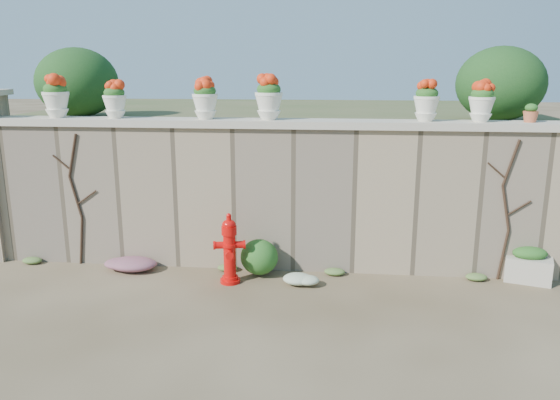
# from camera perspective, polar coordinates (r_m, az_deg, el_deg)

# --- Properties ---
(ground) EXTENTS (80.00, 80.00, 0.00)m
(ground) POSITION_cam_1_polar(r_m,az_deg,el_deg) (6.35, -3.64, -12.49)
(ground) COLOR #493A24
(ground) RESTS_ON ground
(stone_wall) EXTENTS (8.00, 0.40, 2.00)m
(stone_wall) POSITION_cam_1_polar(r_m,az_deg,el_deg) (7.69, -1.57, 0.21)
(stone_wall) COLOR gray
(stone_wall) RESTS_ON ground
(wall_cap) EXTENTS (8.10, 0.52, 0.10)m
(wall_cap) POSITION_cam_1_polar(r_m,az_deg,el_deg) (7.51, -1.62, 8.02)
(wall_cap) COLOR beige
(wall_cap) RESTS_ON stone_wall
(raised_fill) EXTENTS (9.00, 6.00, 2.00)m
(raised_fill) POSITION_cam_1_polar(r_m,az_deg,el_deg) (10.80, 0.62, 4.20)
(raised_fill) COLOR #384C23
(raised_fill) RESTS_ON ground
(back_shrub_left) EXTENTS (1.30, 1.30, 1.10)m
(back_shrub_left) POSITION_cam_1_polar(r_m,az_deg,el_deg) (9.57, -20.41, 11.44)
(back_shrub_left) COLOR #143814
(back_shrub_left) RESTS_ON raised_fill
(back_shrub_right) EXTENTS (1.30, 1.30, 1.10)m
(back_shrub_right) POSITION_cam_1_polar(r_m,az_deg,el_deg) (8.95, 22.05, 11.19)
(back_shrub_right) COLOR #143814
(back_shrub_right) RESTS_ON raised_fill
(vine_left) EXTENTS (0.60, 0.04, 1.91)m
(vine_left) POSITION_cam_1_polar(r_m,az_deg,el_deg) (8.26, -20.49, 0.22)
(vine_left) COLOR black
(vine_left) RESTS_ON ground
(vine_right) EXTENTS (0.60, 0.04, 1.91)m
(vine_right) POSITION_cam_1_polar(r_m,az_deg,el_deg) (7.75, 22.60, -0.83)
(vine_right) COLOR black
(vine_right) RESTS_ON ground
(fire_hydrant) EXTENTS (0.41, 0.29, 0.95)m
(fire_hydrant) POSITION_cam_1_polar(r_m,az_deg,el_deg) (7.23, -5.30, -5.07)
(fire_hydrant) COLOR red
(fire_hydrant) RESTS_ON ground
(planter_box) EXTENTS (0.65, 0.50, 0.48)m
(planter_box) POSITION_cam_1_polar(r_m,az_deg,el_deg) (8.04, 24.54, -6.24)
(planter_box) COLOR beige
(planter_box) RESTS_ON ground
(green_shrub) EXTENTS (0.65, 0.59, 0.62)m
(green_shrub) POSITION_cam_1_polar(r_m,az_deg,el_deg) (7.50, -2.27, -5.65)
(green_shrub) COLOR #1E5119
(green_shrub) RESTS_ON ground
(magenta_clump) EXTENTS (0.87, 0.58, 0.23)m
(magenta_clump) POSITION_cam_1_polar(r_m,az_deg,el_deg) (8.04, -15.60, -6.27)
(magenta_clump) COLOR #B22380
(magenta_clump) RESTS_ON ground
(white_flowers) EXTENTS (0.54, 0.43, 0.19)m
(white_flowers) POSITION_cam_1_polar(r_m,az_deg,el_deg) (7.26, 2.64, -8.15)
(white_flowers) COLOR white
(white_flowers) RESTS_ON ground
(urn_pot_0) EXTENTS (0.37, 0.37, 0.58)m
(urn_pot_0) POSITION_cam_1_polar(r_m,az_deg,el_deg) (8.39, -22.38, 9.91)
(urn_pot_0) COLOR white
(urn_pot_0) RESTS_ON wall_cap
(urn_pot_1) EXTENTS (0.33, 0.33, 0.51)m
(urn_pot_1) POSITION_cam_1_polar(r_m,az_deg,el_deg) (8.03, -16.89, 9.98)
(urn_pot_1) COLOR white
(urn_pot_1) RESTS_ON wall_cap
(urn_pot_2) EXTENTS (0.35, 0.35, 0.55)m
(urn_pot_2) POSITION_cam_1_polar(r_m,az_deg,el_deg) (7.63, -7.83, 10.42)
(urn_pot_2) COLOR white
(urn_pot_2) RESTS_ON wall_cap
(urn_pot_3) EXTENTS (0.38, 0.38, 0.59)m
(urn_pot_3) POSITION_cam_1_polar(r_m,az_deg,el_deg) (7.47, -1.18, 10.61)
(urn_pot_3) COLOR white
(urn_pot_3) RESTS_ON wall_cap
(urn_pot_4) EXTENTS (0.34, 0.34, 0.53)m
(urn_pot_4) POSITION_cam_1_polar(r_m,az_deg,el_deg) (7.51, 15.06, 9.93)
(urn_pot_4) COLOR white
(urn_pot_4) RESTS_ON wall_cap
(urn_pot_5) EXTENTS (0.33, 0.33, 0.52)m
(urn_pot_5) POSITION_cam_1_polar(r_m,az_deg,el_deg) (7.65, 20.32, 9.59)
(urn_pot_5) COLOR white
(urn_pot_5) RESTS_ON wall_cap
(terracotta_pot) EXTENTS (0.19, 0.19, 0.23)m
(terracotta_pot) POSITION_cam_1_polar(r_m,az_deg,el_deg) (7.84, 24.72, 8.17)
(terracotta_pot) COLOR #BA5C38
(terracotta_pot) RESTS_ON wall_cap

